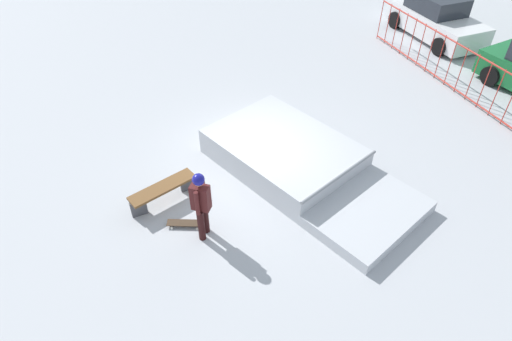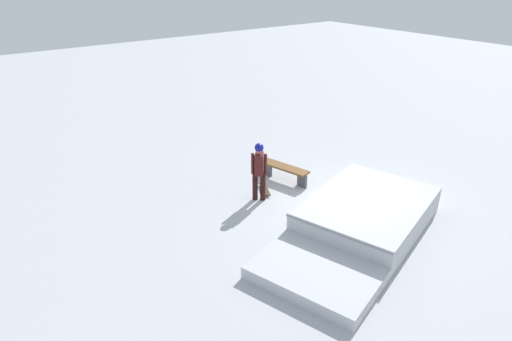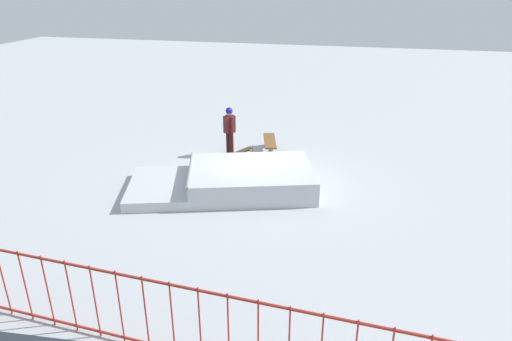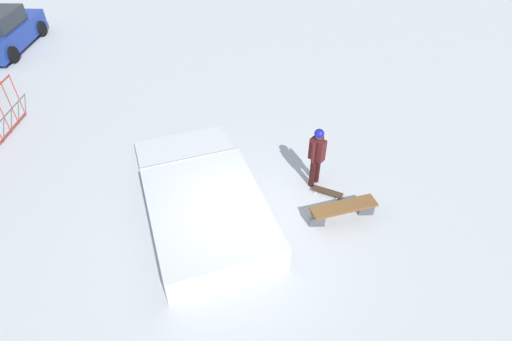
{
  "view_description": "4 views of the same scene",
  "coord_description": "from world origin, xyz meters",
  "px_view_note": "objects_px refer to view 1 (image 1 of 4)",
  "views": [
    {
      "loc": [
        7.56,
        -3.52,
        7.16
      ],
      "look_at": [
        1.0,
        -0.4,
        0.9
      ],
      "focal_mm": 30.33,
      "sensor_mm": 36.0,
      "label": 1
    },
    {
      "loc": [
        8.02,
        6.73,
        6.11
      ],
      "look_at": [
        1.66,
        -1.78,
        1.0
      ],
      "focal_mm": 30.44,
      "sensor_mm": 36.0,
      "label": 2
    },
    {
      "loc": [
        -2.94,
        12.95,
        5.95
      ],
      "look_at": [
        -0.08,
        0.75,
        0.6
      ],
      "focal_mm": 32.3,
      "sensor_mm": 36.0,
      "label": 3
    },
    {
      "loc": [
        -6.61,
        -0.03,
        7.34
      ],
      "look_at": [
        1.0,
        -0.32,
        0.9
      ],
      "focal_mm": 28.92,
      "sensor_mm": 36.0,
      "label": 4
    }
  ],
  "objects_px": {
    "skateboard": "(185,223)",
    "park_bench": "(163,190)",
    "parked_car_white": "(436,19)",
    "skater": "(201,201)",
    "skate_ramp": "(297,161)"
  },
  "relations": [
    {
      "from": "parked_car_white",
      "to": "park_bench",
      "type": "bearing_deg",
      "value": -66.28
    },
    {
      "from": "skater",
      "to": "parked_car_white",
      "type": "height_order",
      "value": "skater"
    },
    {
      "from": "skater",
      "to": "park_bench",
      "type": "xyz_separation_m",
      "value": [
        -1.35,
        -0.49,
        -0.65
      ]
    },
    {
      "from": "skateboard",
      "to": "parked_car_white",
      "type": "xyz_separation_m",
      "value": [
        -5.4,
        12.0,
        0.65
      ]
    },
    {
      "from": "skater",
      "to": "parked_car_white",
      "type": "bearing_deg",
      "value": 68.82
    },
    {
      "from": "skate_ramp",
      "to": "skateboard",
      "type": "height_order",
      "value": "skate_ramp"
    },
    {
      "from": "skate_ramp",
      "to": "skater",
      "type": "height_order",
      "value": "skater"
    },
    {
      "from": "skateboard",
      "to": "parked_car_white",
      "type": "bearing_deg",
      "value": 51.38
    },
    {
      "from": "skateboard",
      "to": "parked_car_white",
      "type": "height_order",
      "value": "parked_car_white"
    },
    {
      "from": "skateboard",
      "to": "park_bench",
      "type": "bearing_deg",
      "value": 128.88
    },
    {
      "from": "skater",
      "to": "park_bench",
      "type": "bearing_deg",
      "value": 152.17
    },
    {
      "from": "skater",
      "to": "park_bench",
      "type": "height_order",
      "value": "skater"
    },
    {
      "from": "skater",
      "to": "park_bench",
      "type": "relative_size",
      "value": 1.05
    },
    {
      "from": "skateboard",
      "to": "park_bench",
      "type": "relative_size",
      "value": 0.49
    },
    {
      "from": "skateboard",
      "to": "parked_car_white",
      "type": "relative_size",
      "value": 0.19
    }
  ]
}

